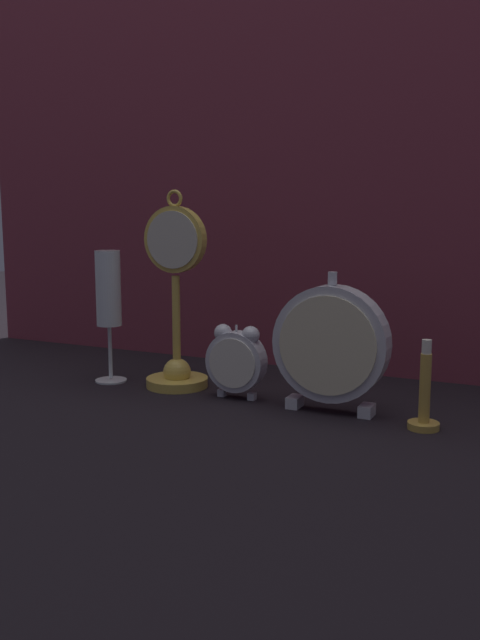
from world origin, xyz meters
The scene contains 7 objects.
ground_plane centered at (0.00, 0.00, 0.00)m, with size 4.00×4.00×0.00m, color black.
fabric_backdrop_drape centered at (0.00, 0.33, 0.39)m, with size 1.46×0.01×0.78m, color brown.
pocket_watch_on_stand centered at (-0.13, 0.09, 0.13)m, with size 0.11×0.11×0.34m.
alarm_clock_twin_bell centered at (0.00, 0.06, 0.07)m, with size 0.10×0.03×0.12m.
mantel_clock_silver centered at (0.16, 0.05, 0.11)m, with size 0.18×0.04×0.22m.
champagne_flute centered at (-0.25, 0.07, 0.15)m, with size 0.06×0.06×0.24m.
brass_candlestick centered at (0.31, 0.03, 0.04)m, with size 0.05×0.05×0.13m.
Camera 1 is at (0.49, -0.96, 0.31)m, focal length 40.00 mm.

